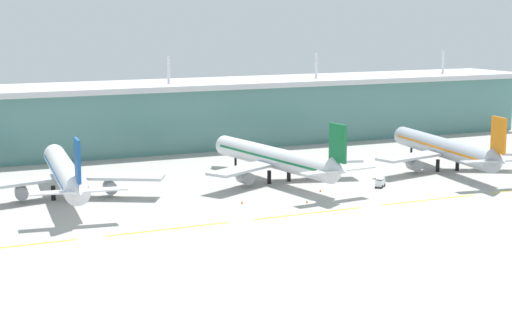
{
  "coord_description": "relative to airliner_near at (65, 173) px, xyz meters",
  "views": [
    {
      "loc": [
        -98.28,
        -169.05,
        45.67
      ],
      "look_at": [
        0.12,
        36.81,
        7.0
      ],
      "focal_mm": 61.1,
      "sensor_mm": 36.0,
      "label": 1
    }
  ],
  "objects": [
    {
      "name": "taxiway_stripe_mid_east",
      "position": [
        80.46,
        -40.87,
        -6.43
      ],
      "size": [
        28.0,
        0.7,
        0.04
      ],
      "primitive_type": "cube",
      "color": "yellow",
      "rests_on": "ground"
    },
    {
      "name": "airliner_far",
      "position": [
        109.61,
        -9.36,
        -0.0
      ],
      "size": [
        48.22,
        64.34,
        18.9
      ],
      "color": "#ADB2BC",
      "rests_on": "ground"
    },
    {
      "name": "safety_cone_right_wingtip",
      "position": [
        61.12,
        -20.7,
        -6.1
      ],
      "size": [
        0.56,
        0.56,
        0.7
      ],
      "primitive_type": "cone",
      "color": "orange",
      "rests_on": "ground"
    },
    {
      "name": "safety_cone_nose_front",
      "position": [
        51.58,
        -30.81,
        -6.1
      ],
      "size": [
        0.56,
        0.56,
        0.7
      ],
      "primitive_type": "cone",
      "color": "orange",
      "rests_on": "ground"
    },
    {
      "name": "taxiway_stripe_centre",
      "position": [
        46.46,
        -40.87,
        -6.43
      ],
      "size": [
        28.0,
        0.7,
        0.04
      ],
      "primitive_type": "cube",
      "color": "yellow",
      "rests_on": "ground"
    },
    {
      "name": "taxiway_stripe_west",
      "position": [
        -21.54,
        -40.87,
        -6.43
      ],
      "size": [
        28.0,
        0.7,
        0.04
      ],
      "primitive_type": "cube",
      "color": "yellow",
      "rests_on": "ground"
    },
    {
      "name": "terminal_building",
      "position": [
        49.46,
        66.16,
        4.95
      ],
      "size": [
        288.0,
        34.0,
        31.39
      ],
      "color": "slate",
      "rests_on": "ground"
    },
    {
      "name": "airliner_middle",
      "position": [
        57.02,
        -3.45,
        -0.0
      ],
      "size": [
        48.49,
        64.41,
        18.9
      ],
      "color": "silver",
      "rests_on": "ground"
    },
    {
      "name": "baggage_cart",
      "position": [
        78.44,
        -22.28,
        -5.19
      ],
      "size": [
        3.89,
        3.74,
        2.48
      ],
      "color": "silver",
      "rests_on": "ground"
    },
    {
      "name": "airliner_near",
      "position": [
        0.0,
        0.0,
        0.0
      ],
      "size": [
        48.38,
        66.4,
        18.9
      ],
      "color": "white",
      "rests_on": "ground"
    },
    {
      "name": "taxiway_stripe_mid_west",
      "position": [
        12.46,
        -40.87,
        -6.43
      ],
      "size": [
        28.0,
        0.7,
        0.04
      ],
      "primitive_type": "cube",
      "color": "yellow",
      "rests_on": "ground"
    },
    {
      "name": "ground_plane",
      "position": [
        49.46,
        -43.09,
        -6.45
      ],
      "size": [
        600.0,
        600.0,
        0.0
      ],
      "primitive_type": "plane",
      "color": "#A8A59E"
    },
    {
      "name": "safety_cone_left_wingtip",
      "position": [
        36.96,
        -24.8,
        -6.1
      ],
      "size": [
        0.56,
        0.56,
        0.7
      ],
      "primitive_type": "cone",
      "color": "orange",
      "rests_on": "ground"
    }
  ]
}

